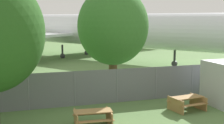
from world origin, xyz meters
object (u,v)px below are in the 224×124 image
at_px(picnic_bench_open_grass, 187,102).
at_px(tree_behind_benches, 113,26).
at_px(airplane, 83,30).
at_px(picnic_bench_near_cabin, 93,117).

height_order(picnic_bench_open_grass, tree_behind_benches, tree_behind_benches).
bearing_deg(airplane, picnic_bench_open_grass, -34.63).
height_order(airplane, picnic_bench_open_grass, airplane).
xyz_separation_m(airplane, picnic_bench_open_grass, (0.28, -24.52, -3.06)).
bearing_deg(tree_behind_benches, airplane, 82.81).
height_order(airplane, tree_behind_benches, airplane).
height_order(airplane, picnic_bench_near_cabin, airplane).
xyz_separation_m(airplane, picnic_bench_near_cabin, (-5.25, -25.46, -3.06)).
xyz_separation_m(picnic_bench_near_cabin, picnic_bench_open_grass, (5.53, 0.94, -0.00)).
bearing_deg(picnic_bench_open_grass, airplane, 90.65).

